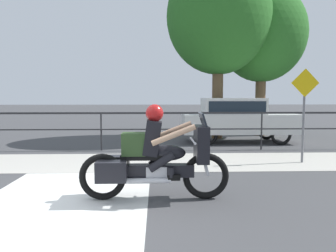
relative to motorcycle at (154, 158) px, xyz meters
name	(u,v)px	position (x,y,z in m)	size (l,w,h in m)	color
ground_plane	(45,207)	(-1.70, -0.31, -0.70)	(120.00, 120.00, 0.00)	#424244
sidewalk_band	(89,162)	(-1.70, 3.09, -0.70)	(44.00, 2.40, 0.01)	#B7B2A8
crosswalk_band	(56,211)	(-1.46, -0.51, -0.70)	(2.73, 6.00, 0.01)	silver
fence_railing	(101,120)	(-1.70, 4.97, 0.25)	(36.00, 0.05, 1.21)	#232326
motorcycle	(154,158)	(0.00, 0.00, 0.00)	(2.48, 0.76, 1.58)	black
parked_car	(237,117)	(3.00, 6.61, 0.24)	(4.18, 1.63, 1.63)	silver
street_sign	(304,104)	(3.79, 2.87, 0.81)	(0.71, 0.06, 2.40)	slate
tree_behind_sign	(262,34)	(4.55, 8.77, 3.63)	(3.71, 3.71, 6.40)	brown
tree_behind_car	(219,17)	(2.50, 7.86, 4.11)	(4.11, 4.11, 7.10)	brown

